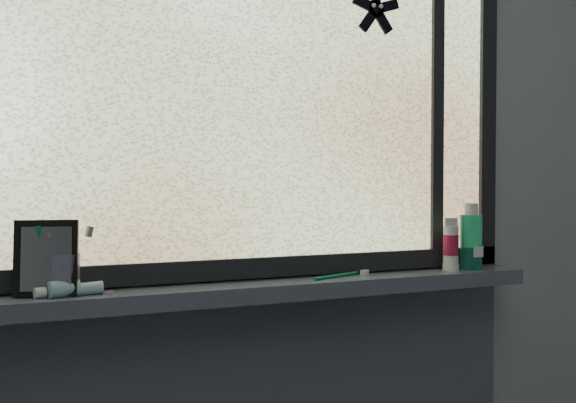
% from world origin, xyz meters
% --- Properties ---
extents(wall_back, '(3.00, 0.01, 2.50)m').
position_xyz_m(wall_back, '(0.00, 1.30, 1.25)').
color(wall_back, '#9EA3A8').
rests_on(wall_back, ground).
extents(windowsill, '(1.62, 0.14, 0.04)m').
position_xyz_m(windowsill, '(0.00, 1.23, 1.00)').
color(windowsill, '#494F61').
rests_on(windowsill, wall_back).
extents(window_pane, '(1.50, 0.01, 1.00)m').
position_xyz_m(window_pane, '(0.00, 1.28, 1.53)').
color(window_pane, silver).
rests_on(window_pane, wall_back).
extents(frame_bottom, '(1.60, 0.03, 0.05)m').
position_xyz_m(frame_bottom, '(0.00, 1.28, 1.05)').
color(frame_bottom, black).
rests_on(frame_bottom, windowsill).
extents(frame_right, '(0.05, 0.03, 1.10)m').
position_xyz_m(frame_right, '(0.78, 1.28, 1.53)').
color(frame_right, black).
rests_on(frame_right, wall_back).
extents(frame_mullion, '(0.03, 0.03, 1.00)m').
position_xyz_m(frame_mullion, '(0.60, 1.28, 1.53)').
color(frame_mullion, black).
rests_on(frame_mullion, wall_back).
extents(starfish_sticker, '(0.15, 0.02, 0.15)m').
position_xyz_m(starfish_sticker, '(0.40, 1.27, 1.72)').
color(starfish_sticker, black).
rests_on(starfish_sticker, window_pane).
extents(vanity_mirror, '(0.14, 0.09, 0.16)m').
position_xyz_m(vanity_mirror, '(-0.43, 1.23, 1.10)').
color(vanity_mirror, black).
rests_on(vanity_mirror, windowsill).
extents(toothpaste_tube, '(0.20, 0.09, 0.04)m').
position_xyz_m(toothpaste_tube, '(-0.37, 1.21, 1.04)').
color(toothpaste_tube, white).
rests_on(toothpaste_tube, windowsill).
extents(toothbrush_cup, '(0.08, 0.08, 0.09)m').
position_xyz_m(toothbrush_cup, '(-0.39, 1.23, 1.06)').
color(toothbrush_cup, '#BDAEE6').
rests_on(toothbrush_cup, windowsill).
extents(toothbrush_lying, '(0.19, 0.08, 0.01)m').
position_xyz_m(toothbrush_lying, '(0.26, 1.23, 1.03)').
color(toothbrush_lying, '#0B684D').
rests_on(toothbrush_lying, windowsill).
extents(mouthwash_bottle, '(0.08, 0.08, 0.15)m').
position_xyz_m(mouthwash_bottle, '(0.68, 1.23, 1.11)').
color(mouthwash_bottle, '#1E9C76').
rests_on(mouthwash_bottle, windowsill).
extents(cream_tube, '(0.05, 0.05, 0.10)m').
position_xyz_m(cream_tube, '(0.61, 1.22, 1.10)').
color(cream_tube, silver).
rests_on(cream_tube, windowsill).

